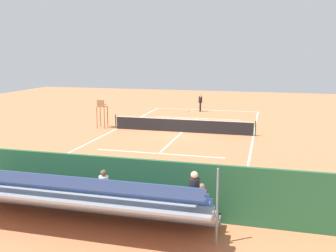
{
  "coord_description": "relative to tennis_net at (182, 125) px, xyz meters",
  "views": [
    {
      "loc": [
        -5.75,
        25.9,
        5.6
      ],
      "look_at": [
        0.0,
        4.0,
        1.2
      ],
      "focal_mm": 40.45,
      "sensor_mm": 36.0,
      "label": 1
    }
  ],
  "objects": [
    {
      "name": "equipment_bag",
      "position": [
        -0.51,
        13.4,
        -0.32
      ],
      "size": [
        0.9,
        0.36,
        0.36
      ],
      "primitive_type": "cube",
      "color": "#B22D2D",
      "rests_on": "ground"
    },
    {
      "name": "court_line_markings",
      "position": [
        0.0,
        -0.04,
        -0.5
      ],
      "size": [
        10.1,
        22.2,
        0.01
      ],
      "color": "white",
      "rests_on": "ground"
    },
    {
      "name": "tennis_player",
      "position": [
        0.43,
        -9.93,
        0.51
      ],
      "size": [
        0.37,
        0.53,
        1.93
      ],
      "color": "black",
      "rests_on": "ground"
    },
    {
      "name": "ground_plane",
      "position": [
        0.0,
        0.0,
        -0.5
      ],
      "size": [
        60.0,
        60.0,
        0.0
      ],
      "primitive_type": "plane",
      "color": "#CC7047"
    },
    {
      "name": "umpire_chair",
      "position": [
        6.2,
        -0.0,
        0.81
      ],
      "size": [
        0.67,
        0.67,
        2.14
      ],
      "color": "olive",
      "rests_on": "ground"
    },
    {
      "name": "bleacher_stand",
      "position": [
        -0.03,
        15.37,
        0.43
      ],
      "size": [
        9.06,
        2.4,
        2.48
      ],
      "color": "gray",
      "rests_on": "ground"
    },
    {
      "name": "tennis_net",
      "position": [
        0.0,
        0.0,
        0.0
      ],
      "size": [
        10.3,
        0.1,
        1.07
      ],
      "color": "black",
      "rests_on": "ground"
    },
    {
      "name": "tennis_ball_near",
      "position": [
        -0.45,
        -7.99,
        -0.47
      ],
      "size": [
        0.07,
        0.07,
        0.07
      ],
      "primitive_type": "sphere",
      "color": "#CCDB33",
      "rests_on": "ground"
    },
    {
      "name": "courtside_bench",
      "position": [
        -2.43,
        13.27,
        0.06
      ],
      "size": [
        1.8,
        0.4,
        0.93
      ],
      "color": "#33383D",
      "rests_on": "ground"
    },
    {
      "name": "tennis_ball_far",
      "position": [
        2.11,
        -6.42,
        -0.47
      ],
      "size": [
        0.07,
        0.07,
        0.07
      ],
      "primitive_type": "sphere",
      "color": "#CCDB33",
      "rests_on": "ground"
    },
    {
      "name": "backdrop_wall",
      "position": [
        0.0,
        14.0,
        0.5
      ],
      "size": [
        18.0,
        0.16,
        2.0
      ],
      "primitive_type": "cube",
      "color": "#235633",
      "rests_on": "ground"
    },
    {
      "name": "tennis_racket",
      "position": [
        1.14,
        -9.27,
        -0.49
      ],
      "size": [
        0.58,
        0.4,
        0.03
      ],
      "color": "black",
      "rests_on": "ground"
    }
  ]
}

